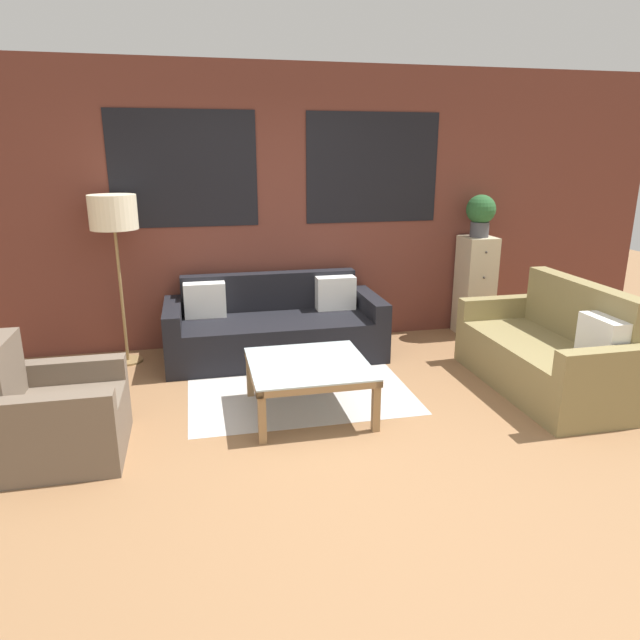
{
  "coord_description": "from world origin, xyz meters",
  "views": [
    {
      "loc": [
        -0.9,
        -3.42,
        1.97
      ],
      "look_at": [
        0.14,
        1.25,
        0.55
      ],
      "focal_mm": 32.0,
      "sensor_mm": 36.0,
      "label": 1
    }
  ],
  "objects_px": {
    "couch_dark": "(275,329)",
    "drawer_cabinet": "(475,286)",
    "floor_lamp": "(114,218)",
    "settee_vintage": "(549,354)",
    "potted_plant": "(481,213)",
    "coffee_table": "(309,370)",
    "armchair_corner": "(55,417)"
  },
  "relations": [
    {
      "from": "couch_dark",
      "to": "floor_lamp",
      "type": "bearing_deg",
      "value": 175.01
    },
    {
      "from": "settee_vintage",
      "to": "drawer_cabinet",
      "type": "height_order",
      "value": "drawer_cabinet"
    },
    {
      "from": "couch_dark",
      "to": "settee_vintage",
      "type": "xyz_separation_m",
      "value": [
        2.17,
        -1.34,
        0.03
      ]
    },
    {
      "from": "armchair_corner",
      "to": "floor_lamp",
      "type": "height_order",
      "value": "floor_lamp"
    },
    {
      "from": "potted_plant",
      "to": "armchair_corner",
      "type": "bearing_deg",
      "value": -154.83
    },
    {
      "from": "settee_vintage",
      "to": "coffee_table",
      "type": "height_order",
      "value": "settee_vintage"
    },
    {
      "from": "potted_plant",
      "to": "coffee_table",
      "type": "bearing_deg",
      "value": -144.16
    },
    {
      "from": "floor_lamp",
      "to": "settee_vintage",
      "type": "bearing_deg",
      "value": -22.16
    },
    {
      "from": "couch_dark",
      "to": "potted_plant",
      "type": "height_order",
      "value": "potted_plant"
    },
    {
      "from": "coffee_table",
      "to": "potted_plant",
      "type": "xyz_separation_m",
      "value": [
        2.19,
        1.58,
        0.99
      ]
    },
    {
      "from": "settee_vintage",
      "to": "drawer_cabinet",
      "type": "relative_size",
      "value": 1.54
    },
    {
      "from": "coffee_table",
      "to": "drawer_cabinet",
      "type": "xyz_separation_m",
      "value": [
        2.19,
        1.58,
        0.19
      ]
    },
    {
      "from": "armchair_corner",
      "to": "potted_plant",
      "type": "xyz_separation_m",
      "value": [
        3.96,
        1.86,
        1.06
      ]
    },
    {
      "from": "floor_lamp",
      "to": "drawer_cabinet",
      "type": "relative_size",
      "value": 1.47
    },
    {
      "from": "drawer_cabinet",
      "to": "potted_plant",
      "type": "distance_m",
      "value": 0.8
    },
    {
      "from": "settee_vintage",
      "to": "coffee_table",
      "type": "relative_size",
      "value": 1.85
    },
    {
      "from": "coffee_table",
      "to": "potted_plant",
      "type": "distance_m",
      "value": 2.88
    },
    {
      "from": "settee_vintage",
      "to": "floor_lamp",
      "type": "distance_m",
      "value": 4.03
    },
    {
      "from": "floor_lamp",
      "to": "potted_plant",
      "type": "xyz_separation_m",
      "value": [
        3.69,
        0.1,
        -0.05
      ]
    },
    {
      "from": "armchair_corner",
      "to": "floor_lamp",
      "type": "relative_size",
      "value": 0.53
    },
    {
      "from": "couch_dark",
      "to": "drawer_cabinet",
      "type": "distance_m",
      "value": 2.29
    },
    {
      "from": "floor_lamp",
      "to": "drawer_cabinet",
      "type": "distance_m",
      "value": 3.78
    },
    {
      "from": "coffee_table",
      "to": "floor_lamp",
      "type": "bearing_deg",
      "value": 135.37
    },
    {
      "from": "coffee_table",
      "to": "couch_dark",
      "type": "bearing_deg",
      "value": 92.98
    },
    {
      "from": "settee_vintage",
      "to": "coffee_table",
      "type": "bearing_deg",
      "value": -179.58
    },
    {
      "from": "armchair_corner",
      "to": "drawer_cabinet",
      "type": "relative_size",
      "value": 0.77
    },
    {
      "from": "potted_plant",
      "to": "floor_lamp",
      "type": "bearing_deg",
      "value": -178.4
    },
    {
      "from": "settee_vintage",
      "to": "coffee_table",
      "type": "distance_m",
      "value": 2.1
    },
    {
      "from": "couch_dark",
      "to": "armchair_corner",
      "type": "distance_m",
      "value": 2.36
    },
    {
      "from": "armchair_corner",
      "to": "potted_plant",
      "type": "height_order",
      "value": "potted_plant"
    },
    {
      "from": "coffee_table",
      "to": "floor_lamp",
      "type": "distance_m",
      "value": 2.35
    },
    {
      "from": "couch_dark",
      "to": "drawer_cabinet",
      "type": "xyz_separation_m",
      "value": [
        2.26,
        0.23,
        0.27
      ]
    }
  ]
}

